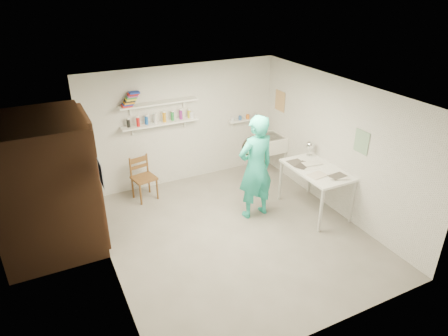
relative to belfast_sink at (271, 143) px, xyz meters
name	(u,v)px	position (x,y,z in m)	size (l,w,h in m)	color
floor	(235,234)	(-1.75, -1.70, -0.71)	(4.00, 4.50, 0.02)	slate
ceiling	(237,93)	(-1.75, -1.70, 1.71)	(4.00, 4.50, 0.02)	silver
wall_back	(183,125)	(-1.75, 0.56, 0.50)	(4.00, 0.02, 2.40)	silver
wall_front	(332,252)	(-1.75, -3.96, 0.50)	(4.00, 0.02, 2.40)	silver
wall_left	(103,199)	(-3.76, -1.70, 0.50)	(0.02, 4.50, 2.40)	silver
wall_right	(337,147)	(0.26, -1.70, 0.50)	(0.02, 4.50, 2.40)	silver
doorway_recess	(93,179)	(-3.74, -0.65, 0.30)	(0.02, 0.90, 2.00)	black
corridor_box	(44,186)	(-4.45, -0.65, 0.35)	(1.40, 1.50, 2.10)	brown
door_lintel	(84,116)	(-3.72, -0.65, 1.35)	(0.06, 1.05, 0.10)	brown
door_jamb_near	(100,193)	(-3.72, -1.15, 0.30)	(0.06, 0.10, 2.00)	brown
door_jamb_far	(89,167)	(-3.72, -0.15, 0.30)	(0.06, 0.10, 2.00)	brown
shelf_lower	(160,123)	(-2.25, 0.43, 0.65)	(1.50, 0.22, 0.03)	white
shelf_upper	(159,103)	(-2.25, 0.43, 1.05)	(1.50, 0.22, 0.03)	white
ledge_shelf	(244,120)	(-0.40, 0.47, 0.42)	(0.70, 0.14, 0.03)	white
poster_left	(101,174)	(-3.74, -1.65, 0.85)	(0.01, 0.28, 0.36)	#334C7F
poster_right_a	(280,101)	(0.24, 0.10, 0.85)	(0.01, 0.34, 0.42)	#995933
poster_right_b	(362,142)	(0.24, -2.25, 0.80)	(0.01, 0.30, 0.38)	#3F724C
belfast_sink	(271,143)	(0.00, 0.00, 0.00)	(0.48, 0.60, 0.30)	white
man	(256,167)	(-1.15, -1.32, 0.24)	(0.69, 0.45, 1.88)	#24B69E
wall_clock	(251,146)	(-1.14, -1.10, 0.55)	(0.34, 0.34, 0.04)	#CCBD8B
wooden_chair	(144,178)	(-2.75, 0.10, -0.26)	(0.41, 0.39, 0.88)	brown
work_table	(315,190)	(-0.11, -1.68, -0.28)	(0.76, 1.27, 0.85)	white
desk_lamp	(310,145)	(0.10, -1.17, 0.37)	(0.16, 0.16, 0.16)	silver
spray_cans	(160,118)	(-2.25, 0.43, 0.75)	(1.29, 0.06, 0.17)	black
book_stack	(130,99)	(-2.77, 0.43, 1.19)	(0.34, 0.14, 0.25)	red
ledge_pots	(244,117)	(-0.40, 0.47, 0.48)	(0.48, 0.07, 0.09)	silver
papers	(317,168)	(-0.11, -1.68, 0.16)	(0.30, 0.22, 0.03)	silver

